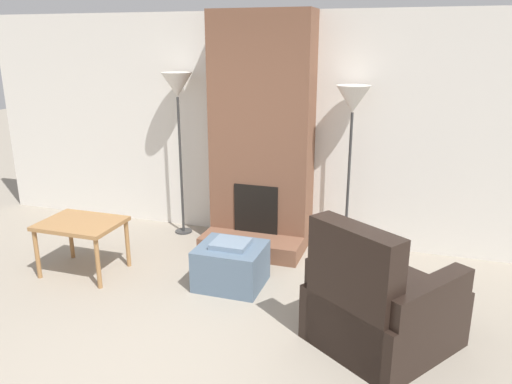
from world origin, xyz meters
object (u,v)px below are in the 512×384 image
(armchair, at_px, (378,308))
(side_table, at_px, (81,228))
(ottoman, at_px, (231,265))
(floor_lamp_right, at_px, (353,106))
(floor_lamp_left, at_px, (177,91))

(armchair, xyz_separation_m, side_table, (-2.96, 0.40, 0.16))
(ottoman, relative_size, floor_lamp_right, 0.34)
(floor_lamp_left, height_order, floor_lamp_right, floor_lamp_left)
(armchair, relative_size, floor_lamp_right, 0.71)
(armchair, height_order, side_table, armchair)
(armchair, xyz_separation_m, floor_lamp_left, (-2.48, 1.72, 1.41))
(ottoman, xyz_separation_m, side_table, (-1.53, -0.19, 0.27))
(floor_lamp_left, bearing_deg, armchair, -34.63)
(side_table, bearing_deg, ottoman, 7.21)
(floor_lamp_left, xyz_separation_m, floor_lamp_right, (2.00, 0.00, -0.09))
(armchair, distance_m, side_table, 2.99)
(side_table, relative_size, floor_lamp_right, 0.42)
(ottoman, bearing_deg, floor_lamp_right, 50.20)
(floor_lamp_left, bearing_deg, ottoman, -46.78)
(side_table, bearing_deg, armchair, -7.63)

